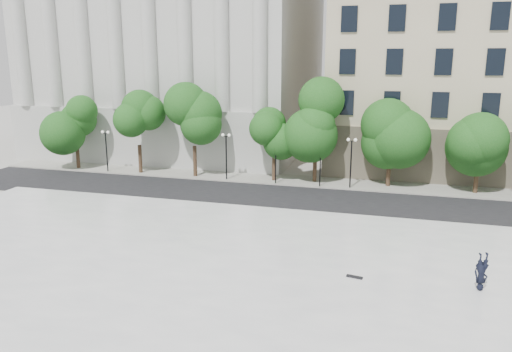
# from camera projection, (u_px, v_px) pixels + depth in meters

# --- Properties ---
(ground) EXTENTS (160.00, 160.00, 0.00)m
(ground) POSITION_uv_depth(u_px,v_px,m) (197.00, 301.00, 23.23)
(ground) COLOR #B8B6AE
(ground) RESTS_ON ground
(plaza) EXTENTS (44.00, 22.00, 0.45)m
(plaza) POSITION_uv_depth(u_px,v_px,m) (219.00, 271.00, 25.99)
(plaza) COLOR white
(plaza) RESTS_ON ground
(street) EXTENTS (60.00, 8.00, 0.02)m
(street) POSITION_uv_depth(u_px,v_px,m) (282.00, 199.00, 40.09)
(street) COLOR black
(street) RESTS_ON ground
(far_sidewalk) EXTENTS (60.00, 4.00, 0.12)m
(far_sidewalk) POSITION_uv_depth(u_px,v_px,m) (296.00, 181.00, 45.70)
(far_sidewalk) COLOR #A6A299
(far_sidewalk) RESTS_ON ground
(building_west) EXTENTS (31.50, 27.65, 25.60)m
(building_west) POSITION_uv_depth(u_px,v_px,m) (184.00, 42.00, 60.82)
(building_west) COLOR #B7B7B3
(building_west) RESTS_ON ground
(traffic_light_west) EXTENTS (0.45, 1.90, 4.26)m
(traffic_light_west) POSITION_uv_depth(u_px,v_px,m) (276.00, 143.00, 43.66)
(traffic_light_west) COLOR black
(traffic_light_west) RESTS_ON ground
(traffic_light_east) EXTENTS (0.63, 1.83, 4.22)m
(traffic_light_east) POSITION_uv_depth(u_px,v_px,m) (321.00, 146.00, 42.63)
(traffic_light_east) COLOR black
(traffic_light_east) RESTS_ON ground
(person_lying) EXTENTS (1.27, 1.96, 0.50)m
(person_lying) POSITION_uv_depth(u_px,v_px,m) (480.00, 285.00, 23.34)
(person_lying) COLOR black
(person_lying) RESTS_ON plaza
(skateboard) EXTENTS (0.82, 0.34, 0.08)m
(skateboard) POSITION_uv_depth(u_px,v_px,m) (354.00, 277.00, 24.67)
(skateboard) COLOR black
(skateboard) RESTS_ON plaza
(street_trees) EXTENTS (45.72, 5.22, 7.92)m
(street_trees) POSITION_uv_depth(u_px,v_px,m) (308.00, 127.00, 43.87)
(street_trees) COLOR #382619
(street_trees) RESTS_ON ground
(lamp_posts) EXTENTS (37.44, 0.28, 4.43)m
(lamp_posts) POSITION_uv_depth(u_px,v_px,m) (288.00, 152.00, 43.86)
(lamp_posts) COLOR black
(lamp_posts) RESTS_ON ground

